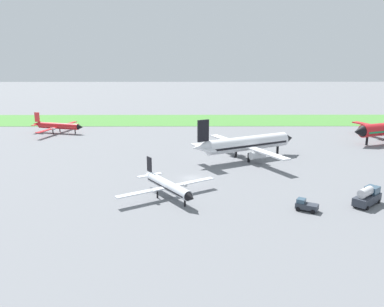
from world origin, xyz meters
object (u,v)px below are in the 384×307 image
(airplane_midfield_jet, at_px, (246,144))
(pushback_tug_near_gate, at_px, (306,205))
(airplane_taxiing_turboprop, at_px, (58,126))
(airplane_foreground_turboprop, at_px, (168,185))
(fuel_truck_midfield, at_px, (367,196))

(airplane_midfield_jet, distance_m, pushback_tug_near_gate, 34.77)
(airplane_midfield_jet, xyz_separation_m, airplane_taxiing_turboprop, (-57.66, 34.80, -1.50))
(airplane_foreground_turboprop, xyz_separation_m, pushback_tug_near_gate, (23.61, -6.84, -1.31))
(airplane_foreground_turboprop, distance_m, fuel_truck_midfield, 35.29)
(airplane_midfield_jet, bearing_deg, pushback_tug_near_gate, -108.61)
(fuel_truck_midfield, bearing_deg, pushback_tug_near_gate, 149.99)
(airplane_taxiing_turboprop, xyz_separation_m, fuel_truck_midfield, (74.69, -66.38, -0.83))
(airplane_midfield_jet, relative_size, fuel_truck_midfield, 4.41)
(pushback_tug_near_gate, bearing_deg, airplane_midfield_jet, -50.17)
(airplane_foreground_turboprop, relative_size, airplane_taxiing_turboprop, 0.82)
(fuel_truck_midfield, bearing_deg, airplane_foreground_turboprop, 130.27)
(pushback_tug_near_gate, bearing_deg, fuel_truck_midfield, -136.67)
(airplane_midfield_jet, xyz_separation_m, airplane_foreground_turboprop, (-18.00, -27.34, -1.69))
(airplane_taxiing_turboprop, bearing_deg, pushback_tug_near_gate, -31.69)
(airplane_foreground_turboprop, height_order, pushback_tug_near_gate, airplane_foreground_turboprop)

